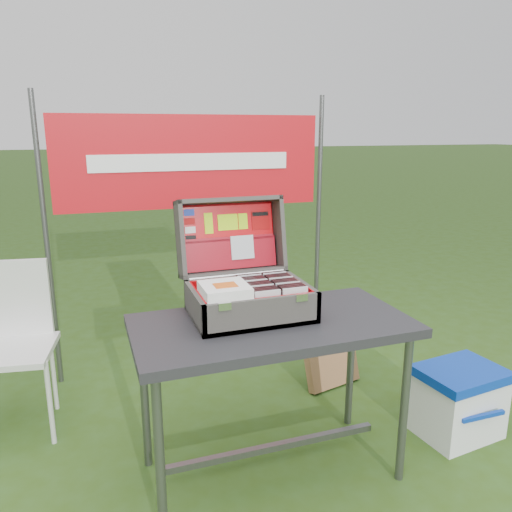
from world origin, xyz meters
name	(u,v)px	position (x,y,z in m)	size (l,w,h in m)	color
ground	(250,462)	(0.00, 0.00, 0.00)	(80.00, 80.00, 0.00)	#2D4B12
table	(272,399)	(0.07, -0.09, 0.36)	(1.15, 0.57, 0.72)	#252529
table_top	(272,326)	(0.07, -0.09, 0.70)	(1.15, 0.57, 0.04)	#252529
table_leg_fl	(160,460)	(-0.45, -0.32, 0.34)	(0.04, 0.04, 0.68)	#59595B
table_leg_fr	(404,409)	(0.58, -0.32, 0.34)	(0.04, 0.04, 0.68)	#59595B
table_leg_bl	(145,398)	(-0.45, 0.14, 0.34)	(0.04, 0.04, 0.68)	#59595B
table_leg_br	(351,363)	(0.58, 0.14, 0.34)	(0.04, 0.04, 0.68)	#59595B
table_brace	(271,448)	(0.07, -0.09, 0.12)	(1.00, 0.03, 0.03)	#59595B
suitcase	(245,260)	(0.00, 0.06, 0.95)	(0.49, 0.51, 0.46)	#524F4A
suitcase_base_bottom	(250,314)	(0.00, 0.00, 0.73)	(0.49, 0.35, 0.02)	#524F4A
suitcase_base_wall_front	(263,315)	(0.00, -0.17, 0.78)	(0.49, 0.02, 0.13)	#524F4A
suitcase_base_wall_back	(238,290)	(0.00, 0.17, 0.78)	(0.49, 0.02, 0.13)	#524F4A
suitcase_base_wall_left	(195,307)	(-0.24, 0.00, 0.78)	(0.02, 0.35, 0.13)	#524F4A
suitcase_base_wall_right	(301,295)	(0.24, 0.00, 0.78)	(0.02, 0.35, 0.13)	#524F4A
suitcase_liner_floor	(250,311)	(0.00, 0.00, 0.74)	(0.45, 0.31, 0.01)	red
suitcase_latch_left	(225,306)	(-0.16, -0.18, 0.84)	(0.05, 0.01, 0.03)	silver
suitcase_latch_right	(302,298)	(0.16, -0.18, 0.84)	(0.05, 0.01, 0.03)	silver
suitcase_hinge	(238,275)	(0.00, 0.18, 0.85)	(0.02, 0.02, 0.44)	silver
suitcase_lid_back	(228,236)	(0.00, 0.33, 1.00)	(0.49, 0.35, 0.02)	#524F4A
suitcase_lid_rim_far	(228,200)	(0.00, 0.31, 1.17)	(0.49, 0.02, 0.13)	#524F4A
suitcase_lid_rim_near	(234,272)	(0.00, 0.24, 0.85)	(0.49, 0.02, 0.13)	#524F4A
suitcase_lid_rim_left	(180,240)	(-0.24, 0.28, 1.01)	(0.02, 0.35, 0.13)	#524F4A
suitcase_lid_rim_right	(279,233)	(0.24, 0.28, 1.01)	(0.02, 0.35, 0.13)	#524F4A
suitcase_lid_liner	(228,236)	(0.00, 0.32, 1.00)	(0.45, 0.31, 0.01)	red
suitcase_liner_wall_front	(262,311)	(0.00, -0.15, 0.79)	(0.45, 0.01, 0.11)	red
suitcase_liner_wall_back	(239,288)	(0.00, 0.15, 0.79)	(0.45, 0.01, 0.11)	red
suitcase_liner_wall_left	(198,305)	(-0.22, 0.00, 0.79)	(0.01, 0.31, 0.11)	red
suitcase_liner_wall_right	(299,293)	(0.23, 0.00, 0.79)	(0.01, 0.31, 0.11)	red
suitcase_lid_pocket	(231,254)	(0.00, 0.29, 0.92)	(0.43, 0.14, 0.03)	maroon
suitcase_pocket_edge	(230,239)	(0.00, 0.29, 0.99)	(0.42, 0.02, 0.02)	maroon
suitcase_pocket_cd	(242,247)	(0.05, 0.27, 0.95)	(0.11, 0.11, 0.01)	silver
lid_sticker_cc_a	(189,213)	(-0.18, 0.34, 1.12)	(0.05, 0.03, 0.00)	#1933B2
lid_sticker_cc_b	(190,221)	(-0.18, 0.33, 1.08)	(0.05, 0.03, 0.00)	#9F0304
lid_sticker_cc_c	(190,230)	(-0.18, 0.32, 1.04)	(0.05, 0.03, 0.00)	white
lid_sticker_cc_d	(191,239)	(-0.18, 0.32, 1.00)	(0.05, 0.03, 0.00)	black
lid_card_neon_tall	(209,223)	(-0.09, 0.33, 1.07)	(0.04, 0.10, 0.00)	#B5ED0A
lid_card_neon_main	(228,222)	(0.00, 0.33, 1.07)	(0.10, 0.07, 0.00)	#B5ED0A
lid_card_neon_small	(243,221)	(0.08, 0.33, 1.07)	(0.04, 0.07, 0.00)	#B5ED0A
lid_sticker_band	(261,220)	(0.16, 0.33, 1.07)	(0.09, 0.09, 0.00)	#9F0304
lid_sticker_band_bar	(260,214)	(0.16, 0.34, 1.10)	(0.08, 0.02, 0.00)	black
cd_left_0	(268,306)	(0.03, -0.13, 0.81)	(0.11, 0.01, 0.13)	silver
cd_left_1	(266,304)	(0.03, -0.11, 0.81)	(0.11, 0.01, 0.13)	black
cd_left_2	(264,303)	(0.03, -0.09, 0.81)	(0.11, 0.01, 0.13)	black
cd_left_3	(263,301)	(0.03, -0.07, 0.81)	(0.11, 0.01, 0.13)	black
cd_left_4	(261,300)	(0.03, -0.05, 0.81)	(0.11, 0.01, 0.13)	silver
cd_left_5	(260,298)	(0.03, -0.03, 0.81)	(0.11, 0.01, 0.13)	black
cd_left_6	(258,297)	(0.03, -0.01, 0.81)	(0.11, 0.01, 0.13)	black
cd_left_7	(257,295)	(0.03, 0.00, 0.81)	(0.11, 0.01, 0.13)	black
cd_left_8	(255,294)	(0.03, 0.02, 0.81)	(0.11, 0.01, 0.13)	silver
cd_left_9	(254,292)	(0.03, 0.04, 0.81)	(0.11, 0.01, 0.13)	black
cd_left_10	(252,291)	(0.03, 0.06, 0.81)	(0.11, 0.01, 0.13)	black
cd_left_11	(251,290)	(0.03, 0.08, 0.81)	(0.11, 0.01, 0.13)	black
cd_left_12	(249,289)	(0.03, 0.10, 0.81)	(0.11, 0.01, 0.13)	silver
cd_left_13	(248,287)	(0.03, 0.12, 0.81)	(0.11, 0.01, 0.13)	black
cd_right_0	(295,302)	(0.15, -0.13, 0.81)	(0.11, 0.01, 0.13)	silver
cd_right_1	(293,301)	(0.15, -0.11, 0.81)	(0.11, 0.01, 0.13)	black
cd_right_2	(291,299)	(0.15, -0.09, 0.81)	(0.11, 0.01, 0.13)	black
cd_right_3	(289,298)	(0.15, -0.07, 0.81)	(0.11, 0.01, 0.13)	black
cd_right_4	(288,296)	(0.15, -0.05, 0.81)	(0.11, 0.01, 0.13)	silver
cd_right_5	(286,295)	(0.15, -0.03, 0.81)	(0.11, 0.01, 0.13)	black
cd_right_6	(284,294)	(0.15, -0.01, 0.81)	(0.11, 0.01, 0.13)	black
cd_right_7	(283,292)	(0.15, 0.00, 0.81)	(0.11, 0.01, 0.13)	black
cd_right_8	(281,291)	(0.15, 0.02, 0.81)	(0.11, 0.01, 0.13)	silver
cd_right_9	(279,290)	(0.15, 0.04, 0.81)	(0.11, 0.01, 0.13)	black
cd_right_10	(278,288)	(0.15, 0.06, 0.81)	(0.11, 0.01, 0.13)	black
cd_right_11	(276,287)	(0.15, 0.08, 0.81)	(0.11, 0.01, 0.13)	black
cd_right_12	(274,286)	(0.15, 0.10, 0.81)	(0.11, 0.01, 0.13)	silver
cd_right_13	(273,285)	(0.15, 0.12, 0.81)	(0.11, 0.01, 0.13)	black
songbook_0	(225,294)	(-0.13, -0.07, 0.85)	(0.18, 0.18, 0.01)	white
songbook_1	(225,292)	(-0.13, -0.07, 0.86)	(0.18, 0.18, 0.01)	white
songbook_2	(225,291)	(-0.13, -0.07, 0.86)	(0.18, 0.18, 0.01)	white
songbook_3	(225,290)	(-0.13, -0.07, 0.87)	(0.18, 0.18, 0.01)	white
songbook_4	(225,289)	(-0.13, -0.07, 0.87)	(0.18, 0.18, 0.01)	white
songbook_5	(225,288)	(-0.13, -0.07, 0.88)	(0.18, 0.18, 0.01)	white
songbook_6	(225,286)	(-0.13, -0.07, 0.88)	(0.18, 0.18, 0.01)	white
songbook_7	(225,285)	(-0.13, -0.07, 0.89)	(0.18, 0.18, 0.01)	white
songbook_graphic	(225,285)	(-0.13, -0.08, 0.89)	(0.09, 0.07, 0.00)	#D85919
cooler	(459,401)	(1.05, -0.12, 0.18)	(0.40, 0.31, 0.35)	white
cooler_body	(458,406)	(1.05, -0.12, 0.15)	(0.38, 0.29, 0.31)	white
cooler_lid	(462,373)	(1.05, -0.12, 0.33)	(0.40, 0.31, 0.05)	#0932A1
cooler_handle	(483,416)	(1.05, -0.28, 0.19)	(0.24, 0.02, 0.02)	#0932A1
chair	(11,354)	(-1.03, 0.61, 0.43)	(0.39, 0.43, 0.85)	silver
chair_seat	(11,352)	(-1.03, 0.61, 0.44)	(0.39, 0.39, 0.03)	silver
chair_backrest	(10,299)	(-1.03, 0.80, 0.65)	(0.39, 0.03, 0.41)	silver
chair_leg_fr	(50,403)	(-0.86, 0.45, 0.22)	(0.02, 0.02, 0.44)	silver
chair_leg_br	(53,372)	(-0.86, 0.78, 0.22)	(0.02, 0.02, 0.44)	silver
chair_upright_right	(45,297)	(-0.86, 0.80, 0.64)	(0.02, 0.02, 0.41)	silver
cardboard_box	(330,355)	(0.68, 0.54, 0.19)	(0.35, 0.06, 0.37)	brown
banner_post_left	(47,245)	(-0.85, 1.10, 0.85)	(0.03, 0.03, 1.70)	#59595B
banner_post_right	(318,227)	(0.85, 1.10, 0.85)	(0.03, 0.03, 1.70)	#59595B
banner	(192,162)	(0.00, 1.09, 1.30)	(1.60, 0.01, 0.55)	#B20C14
banner_text	(193,162)	(0.00, 1.08, 1.30)	(1.20, 0.00, 0.10)	white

